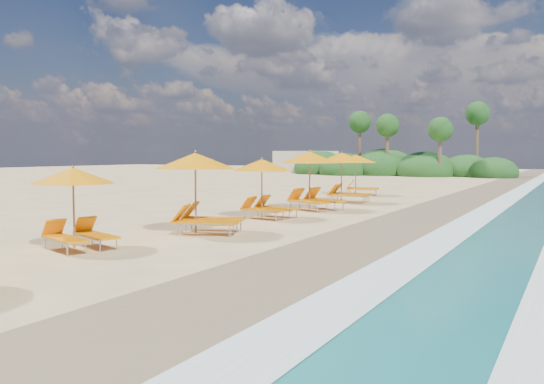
# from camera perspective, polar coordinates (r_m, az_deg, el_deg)

# --- Properties ---
(ground) EXTENTS (160.00, 160.00, 0.00)m
(ground) POSITION_cam_1_polar(r_m,az_deg,el_deg) (18.31, 0.00, -3.75)
(ground) COLOR #D9B980
(ground) RESTS_ON ground
(wet_sand) EXTENTS (4.00, 160.00, 0.01)m
(wet_sand) POSITION_cam_1_polar(r_m,az_deg,el_deg) (16.73, 12.06, -4.55)
(wet_sand) COLOR #856F4F
(wet_sand) RESTS_ON ground
(surf_foam) EXTENTS (4.00, 160.00, 0.01)m
(surf_foam) POSITION_cam_1_polar(r_m,az_deg,el_deg) (16.15, 21.28, -4.97)
(surf_foam) COLOR white
(surf_foam) RESTS_ON ground
(station_2) EXTENTS (2.74, 2.67, 2.17)m
(station_2) POSITION_cam_1_polar(r_m,az_deg,el_deg) (15.07, -19.62, -1.00)
(station_2) COLOR olive
(station_2) RESTS_ON ground
(station_3) EXTENTS (3.29, 3.23, 2.57)m
(station_3) POSITION_cam_1_polar(r_m,az_deg,el_deg) (17.17, -7.30, 0.53)
(station_3) COLOR olive
(station_3) RESTS_ON ground
(station_4) EXTENTS (2.68, 2.52, 2.32)m
(station_4) POSITION_cam_1_polar(r_m,az_deg,el_deg) (21.01, -0.67, 0.82)
(station_4) COLOR olive
(station_4) RESTS_ON ground
(station_5) EXTENTS (3.39, 3.33, 2.63)m
(station_5) POSITION_cam_1_polar(r_m,az_deg,el_deg) (24.18, 4.26, 1.64)
(station_5) COLOR olive
(station_5) RESTS_ON ground
(station_6) EXTENTS (3.07, 2.92, 2.59)m
(station_6) POSITION_cam_1_polar(r_m,az_deg,el_deg) (28.07, 7.61, 1.89)
(station_6) COLOR olive
(station_6) RESTS_ON ground
(station_7) EXTENTS (3.17, 3.11, 2.47)m
(station_7) POSITION_cam_1_polar(r_m,az_deg,el_deg) (33.28, 9.00, 2.09)
(station_7) COLOR olive
(station_7) RESTS_ON ground
(treeline) EXTENTS (25.80, 8.80, 9.74)m
(treeline) POSITION_cam_1_polar(r_m,az_deg,el_deg) (64.17, 12.29, 2.59)
(treeline) COLOR #163D14
(treeline) RESTS_ON ground
(beach_building) EXTENTS (7.00, 5.00, 2.80)m
(beach_building) POSITION_cam_1_polar(r_m,az_deg,el_deg) (70.90, 3.52, 3.13)
(beach_building) COLOR beige
(beach_building) RESTS_ON ground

